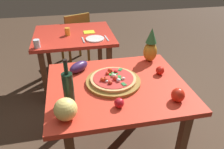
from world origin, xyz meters
name	(u,v)px	position (x,y,z in m)	size (l,w,h in m)	color
ground_plane	(116,149)	(0.00, 0.00, 0.00)	(10.00, 10.00, 0.00)	#4C3828
display_table	(117,94)	(0.00, 0.00, 0.66)	(1.11, 0.92, 0.76)	brown
background_table	(74,42)	(-0.29, 1.25, 0.65)	(0.99, 0.87, 0.76)	brown
dining_chair	(76,36)	(-0.24, 1.92, 0.48)	(0.52, 0.52, 0.85)	olive
pizza_board	(113,82)	(-0.03, 0.03, 0.77)	(0.44, 0.44, 0.03)	olive
pizza	(113,79)	(-0.03, 0.03, 0.80)	(0.37, 0.37, 0.06)	#E2A364
wine_bottle	(68,87)	(-0.38, -0.15, 0.89)	(0.08, 0.08, 0.34)	black
pineapple_left	(151,47)	(0.40, 0.35, 0.91)	(0.13, 0.13, 0.33)	#BE7F25
melon	(66,109)	(-0.41, -0.33, 0.84)	(0.15, 0.15, 0.15)	#EFD872
bell_pepper	(178,95)	(0.37, -0.29, 0.81)	(0.10, 0.10, 0.11)	red
eggplant	(79,67)	(-0.29, 0.28, 0.81)	(0.20, 0.09, 0.09)	#3B2151
tomato_beside_pepper	(119,103)	(-0.05, -0.28, 0.80)	(0.07, 0.07, 0.07)	red
tomato_by_bottle	(160,70)	(0.40, 0.08, 0.80)	(0.07, 0.07, 0.07)	red
drinking_glass_juice	(67,32)	(-0.36, 1.22, 0.81)	(0.06, 0.06, 0.09)	orange
drinking_glass_water	(37,44)	(-0.70, 0.90, 0.81)	(0.07, 0.07, 0.09)	silver
dinner_plate	(95,39)	(-0.04, 1.01, 0.77)	(0.22, 0.22, 0.02)	white
fork_utensil	(83,40)	(-0.18, 1.01, 0.77)	(0.02, 0.18, 0.01)	silver
knife_utensil	(107,38)	(0.10, 1.01, 0.77)	(0.02, 0.18, 0.01)	silver
napkin_folded	(89,32)	(-0.09, 1.27, 0.76)	(0.14, 0.12, 0.01)	yellow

